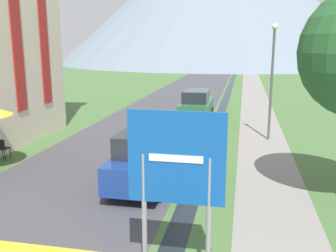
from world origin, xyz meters
TOP-DOWN VIEW (x-y plane):
  - ground_plane at (0.00, 20.00)m, footprint 160.00×160.00m
  - road at (-2.50, 30.00)m, footprint 6.40×60.00m
  - footpath at (3.60, 30.00)m, footprint 2.20×60.00m
  - drainage_channel at (1.20, 30.00)m, footprint 0.60×60.00m
  - road_sign at (1.43, 4.03)m, footprint 1.88×0.11m
  - parked_car_near at (-0.40, 8.56)m, footprint 1.72×4.16m
  - parked_car_far at (-0.10, 19.35)m, footprint 1.76×4.23m
  - cafe_chair_far_right at (-6.59, 9.95)m, footprint 0.40×0.40m
  - streetlamp at (3.88, 15.39)m, footprint 0.28×0.28m

SIDE VIEW (x-z plane):
  - ground_plane at x=0.00m, z-range 0.00..0.00m
  - drainage_channel at x=1.20m, z-range 0.00..0.00m
  - road at x=-2.50m, z-range 0.00..0.01m
  - footpath at x=3.60m, z-range 0.00..0.01m
  - cafe_chair_far_right at x=-6.59m, z-range 0.09..0.94m
  - parked_car_near at x=-0.40m, z-range 0.00..1.82m
  - parked_car_far at x=-0.10m, z-range 0.00..1.82m
  - road_sign at x=1.43m, z-range 0.48..3.76m
  - streetlamp at x=3.88m, z-range 0.48..5.86m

